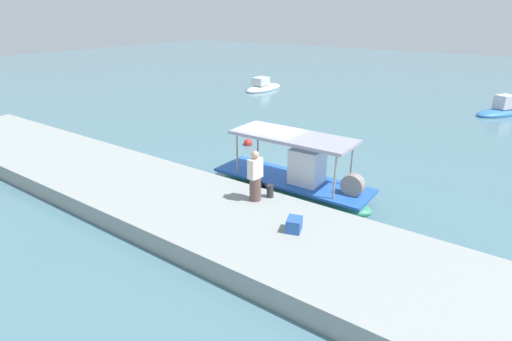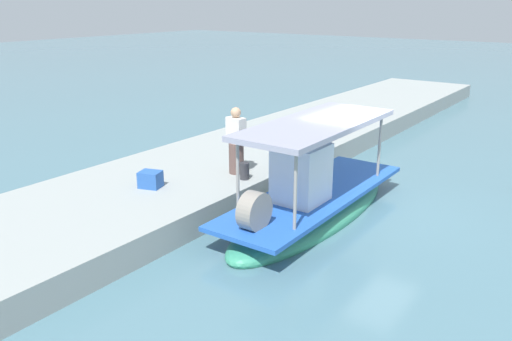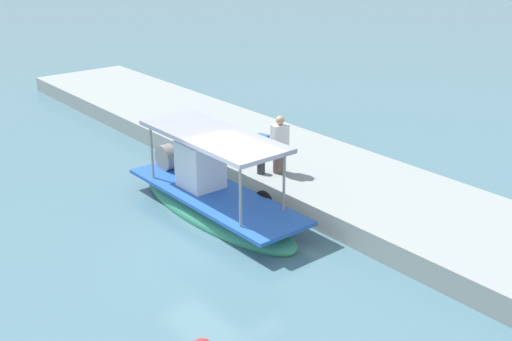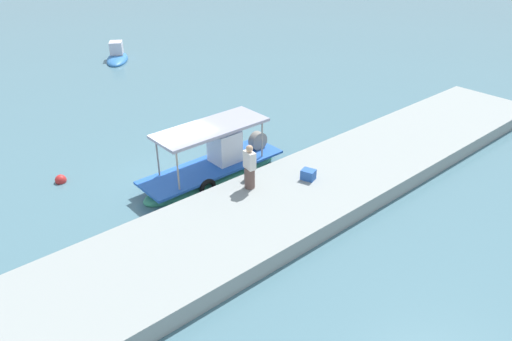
# 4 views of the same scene
# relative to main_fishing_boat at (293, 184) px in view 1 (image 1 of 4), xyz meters

# --- Properties ---
(ground_plane) EXTENTS (120.00, 120.00, 0.00)m
(ground_plane) POSITION_rel_main_fishing_boat_xyz_m (-1.37, 0.80, -0.41)
(ground_plane) COLOR slate
(dock_quay) EXTENTS (36.00, 4.43, 0.64)m
(dock_quay) POSITION_rel_main_fishing_boat_xyz_m (-1.37, -3.65, -0.09)
(dock_quay) COLOR #949B99
(dock_quay) RESTS_ON ground_plane
(main_fishing_boat) EXTENTS (6.45, 2.01, 2.68)m
(main_fishing_boat) POSITION_rel_main_fishing_boat_xyz_m (0.00, 0.00, 0.00)
(main_fishing_boat) COLOR #36926F
(main_fishing_boat) RESTS_ON ground_plane
(fisherman_near_bollard) EXTENTS (0.43, 0.52, 1.74)m
(fisherman_near_bollard) POSITION_rel_main_fishing_boat_xyz_m (-0.12, -2.35, 1.01)
(fisherman_near_bollard) COLOR brown
(fisherman_near_bollard) RESTS_ON dock_quay
(mooring_bollard) EXTENTS (0.24, 0.24, 0.44)m
(mooring_bollard) POSITION_rel_main_fishing_boat_xyz_m (0.16, -1.88, 0.44)
(mooring_bollard) COLOR #2D2D33
(mooring_bollard) RESTS_ON dock_quay
(cargo_crate) EXTENTS (0.55, 0.61, 0.40)m
(cargo_crate) POSITION_rel_main_fishing_boat_xyz_m (1.98, -3.35, 0.42)
(cargo_crate) COLOR #2A59AD
(cargo_crate) RESTS_ON dock_quay
(marker_buoy) EXTENTS (0.46, 0.46, 0.46)m
(marker_buoy) POSITION_rel_main_fishing_boat_xyz_m (-4.99, 3.81, -0.32)
(marker_buoy) COLOR red
(marker_buoy) RESTS_ON ground_plane
(moored_boat_near) EXTENTS (3.18, 3.87, 1.55)m
(moored_boat_near) POSITION_rel_main_fishing_boat_xyz_m (4.97, 18.91, -0.18)
(moored_boat_near) COLOR #3373BD
(moored_boat_near) RESTS_ON ground_plane
(moored_boat_mid) EXTENTS (1.95, 4.47, 1.37)m
(moored_boat_mid) POSITION_rel_main_fishing_boat_xyz_m (-13.14, 17.14, -0.21)
(moored_boat_mid) COLOR silver
(moored_boat_mid) RESTS_ON ground_plane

